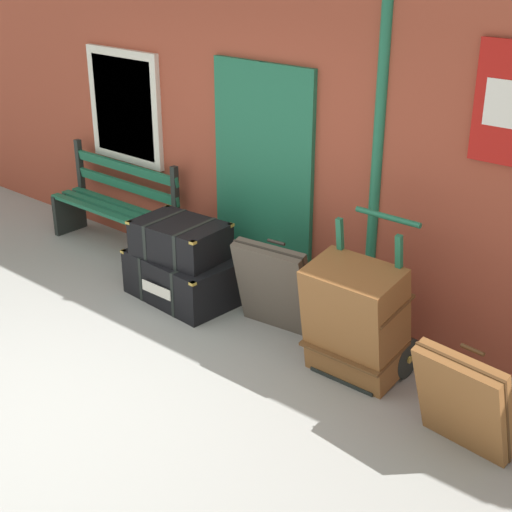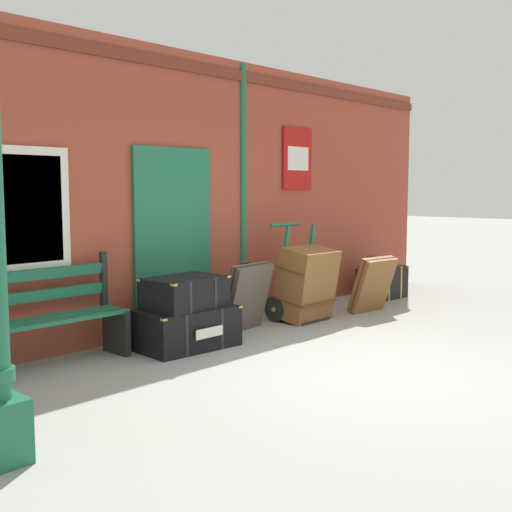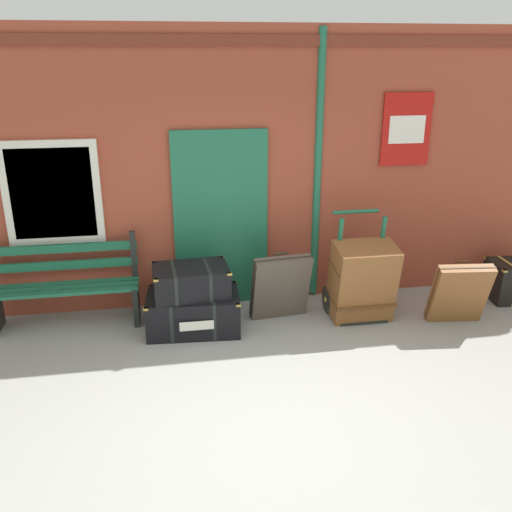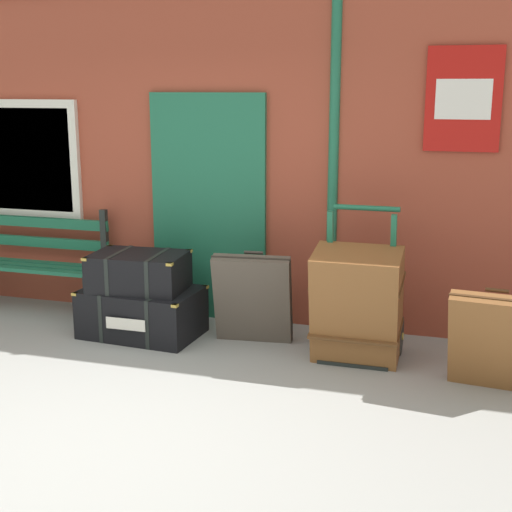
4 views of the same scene
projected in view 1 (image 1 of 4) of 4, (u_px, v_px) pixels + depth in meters
name	position (u px, v px, depth m)	size (l,w,h in m)	color
ground_plane	(54.00, 401.00, 5.38)	(60.00, 60.00, 0.00)	gray
brick_facade	(281.00, 118.00, 6.54)	(10.40, 0.35, 3.20)	#9E422D
platform_bench	(116.00, 207.00, 7.80)	(1.60, 0.43, 1.01)	#1E6647
steamer_trunk_base	(184.00, 277.00, 6.80)	(1.05, 0.72, 0.43)	black
steamer_trunk_middle	(180.00, 239.00, 6.66)	(0.84, 0.59, 0.33)	black
porters_trolley	(367.00, 335.00, 5.71)	(0.71, 0.56, 1.21)	black
large_brown_trunk	(356.00, 321.00, 5.51)	(0.70, 0.58, 0.94)	brown
suitcase_umber	(463.00, 402.00, 4.73)	(0.65, 0.43, 0.76)	brown
suitcase_tan	(274.00, 287.00, 6.19)	(0.69, 0.40, 0.81)	#51473D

